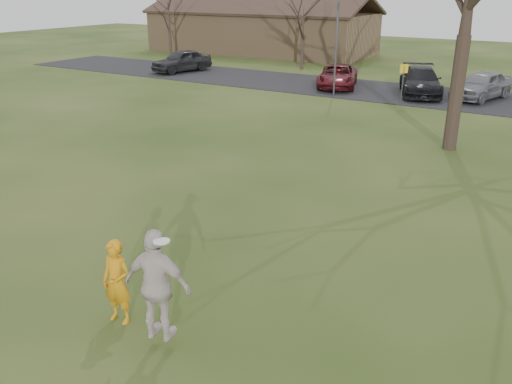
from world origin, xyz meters
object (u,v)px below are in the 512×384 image
(car_0, at_px, (182,61))
(car_2, at_px, (338,76))
(car_4, at_px, (482,85))
(catching_play, at_px, (158,286))
(lamp_post, at_px, (337,22))
(player_defender, at_px, (117,282))
(building, at_px, (260,31))
(car_3, at_px, (420,81))

(car_0, bearing_deg, car_2, 15.52)
(car_0, relative_size, car_4, 1.02)
(catching_play, xyz_separation_m, lamp_post, (-6.46, 22.41, 2.73))
(player_defender, bearing_deg, car_4, 80.42)
(car_4, height_order, building, building)
(car_2, xyz_separation_m, lamp_post, (0.79, -2.39, 3.28))
(player_defender, relative_size, car_3, 0.32)
(car_4, bearing_deg, lamp_post, -140.53)
(car_0, distance_m, building, 13.28)
(car_3, relative_size, lamp_post, 0.82)
(car_4, bearing_deg, car_3, -155.10)
(car_3, bearing_deg, car_0, 160.87)
(car_3, relative_size, catching_play, 2.55)
(lamp_post, bearing_deg, player_defender, -76.66)
(car_0, relative_size, car_2, 0.95)
(car_4, height_order, lamp_post, lamp_post)
(car_0, relative_size, lamp_post, 0.71)
(car_0, bearing_deg, car_4, 17.18)
(car_2, height_order, catching_play, catching_play)
(lamp_post, bearing_deg, catching_play, -73.92)
(car_4, xyz_separation_m, lamp_post, (-7.31, -3.01, 3.18))
(car_2, bearing_deg, car_4, -13.70)
(car_0, height_order, lamp_post, lamp_post)
(building, bearing_deg, car_4, -30.37)
(catching_play, bearing_deg, car_2, 106.30)
(player_defender, relative_size, catching_play, 0.81)
(car_3, height_order, building, building)
(car_2, distance_m, catching_play, 25.84)
(car_2, xyz_separation_m, building, (-13.21, 13.11, 1.24))
(building, height_order, lamp_post, lamp_post)
(car_3, height_order, lamp_post, lamp_post)
(car_2, distance_m, lamp_post, 4.13)
(car_2, bearing_deg, car_0, 162.20)
(car_4, height_order, catching_play, catching_play)
(car_4, distance_m, lamp_post, 8.52)
(lamp_post, bearing_deg, car_4, 22.41)
(car_4, bearing_deg, catching_play, -74.85)
(player_defender, relative_size, car_4, 0.37)
(car_4, bearing_deg, car_0, -160.97)
(car_4, xyz_separation_m, catching_play, (-0.85, -25.42, 0.45))
(catching_play, relative_size, building, 0.10)
(catching_play, bearing_deg, car_0, 127.80)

